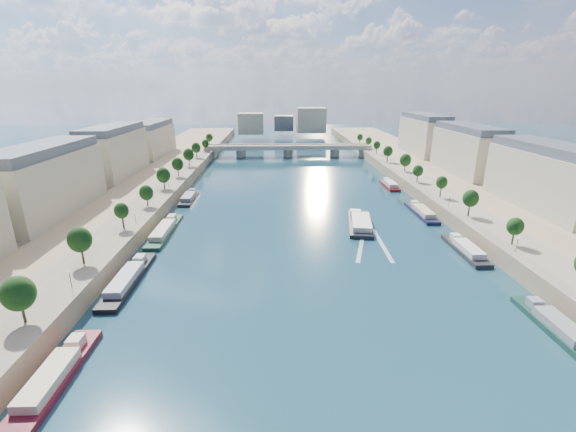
{
  "coord_description": "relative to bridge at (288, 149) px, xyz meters",
  "views": [
    {
      "loc": [
        -9.43,
        -43.71,
        45.65
      ],
      "look_at": [
        -5.1,
        76.44,
        5.0
      ],
      "focal_mm": 24.0,
      "sensor_mm": 36.0,
      "label": 1
    }
  ],
  "objects": [
    {
      "name": "wake",
      "position": [
        19.85,
        -154.85,
        -5.06
      ],
      "size": [
        11.72,
        26.03,
        0.04
      ],
      "color": "silver",
      "rests_on": "ground"
    },
    {
      "name": "bridge",
      "position": [
        0.0,
        0.0,
        0.0
      ],
      "size": [
        112.0,
        12.0,
        8.15
      ],
      "color": "#C1B79E",
      "rests_on": "ground"
    },
    {
      "name": "lamps_left",
      "position": [
        -52.5,
        -128.04,
        2.7
      ],
      "size": [
        0.36,
        200.36,
        4.28
      ],
      "color": "black",
      "rests_on": "ground"
    },
    {
      "name": "moored_barges_left",
      "position": [
        -45.5,
        -172.41,
        -4.24
      ],
      "size": [
        5.0,
        157.51,
        3.6
      ],
      "color": "#171733",
      "rests_on": "ground"
    },
    {
      "name": "skyline",
      "position": [
        3.19,
        101.48,
        9.57
      ],
      "size": [
        79.0,
        42.0,
        22.0
      ],
      "color": "#BAB08F",
      "rests_on": "ground"
    },
    {
      "name": "buildings_left",
      "position": [
        -85.0,
        -106.04,
        11.37
      ],
      "size": [
        16.0,
        226.0,
        23.2
      ],
      "color": "#BAB08F",
      "rests_on": "ground"
    },
    {
      "name": "moored_barges_right",
      "position": [
        45.5,
        -162.53,
        -4.24
      ],
      "size": [
        5.0,
        167.53,
        3.6
      ],
      "color": "black",
      "rests_on": "ground"
    },
    {
      "name": "lamps_right",
      "position": [
        52.5,
        -113.04,
        2.7
      ],
      "size": [
        0.36,
        200.36,
        4.28
      ],
      "color": "black",
      "rests_on": "ground"
    },
    {
      "name": "pave_right",
      "position": [
        57.0,
        -118.04,
        -0.03
      ],
      "size": [
        14.0,
        520.0,
        0.1
      ],
      "primitive_type": "cube",
      "color": "gray",
      "rests_on": "quay_right"
    },
    {
      "name": "quay_right",
      "position": [
        72.0,
        -118.04,
        -2.58
      ],
      "size": [
        44.0,
        520.0,
        5.0
      ],
      "primitive_type": "cube",
      "color": "#9E8460",
      "rests_on": "ground"
    },
    {
      "name": "pave_left",
      "position": [
        -57.0,
        -118.04,
        -0.03
      ],
      "size": [
        14.0,
        520.0,
        0.1
      ],
      "primitive_type": "cube",
      "color": "gray",
      "rests_on": "quay_left"
    },
    {
      "name": "ground",
      "position": [
        0.0,
        -118.04,
        -5.08
      ],
      "size": [
        700.0,
        700.0,
        0.0
      ],
      "primitive_type": "plane",
      "color": "#0B2533",
      "rests_on": "ground"
    },
    {
      "name": "buildings_right",
      "position": [
        85.0,
        -106.04,
        11.37
      ],
      "size": [
        16.0,
        226.0,
        23.2
      ],
      "color": "#BAB08F",
      "rests_on": "ground"
    },
    {
      "name": "quay_left",
      "position": [
        -72.0,
        -118.04,
        -2.58
      ],
      "size": [
        44.0,
        520.0,
        5.0
      ],
      "primitive_type": "cube",
      "color": "#9E8460",
      "rests_on": "ground"
    },
    {
      "name": "trees_right",
      "position": [
        55.0,
        -108.04,
        5.39
      ],
      "size": [
        4.8,
        268.8,
        8.26
      ],
      "color": "#382B1E",
      "rests_on": "ground"
    },
    {
      "name": "trees_left",
      "position": [
        -55.0,
        -116.04,
        5.39
      ],
      "size": [
        4.8,
        268.8,
        8.26
      ],
      "color": "#382B1E",
      "rests_on": "ground"
    },
    {
      "name": "tour_barge",
      "position": [
        19.85,
        -138.21,
        -4.12
      ],
      "size": [
        11.6,
        27.07,
        3.67
      ],
      "rotation": [
        0.0,
        0.0,
        -0.16
      ],
      "color": "black",
      "rests_on": "ground"
    }
  ]
}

